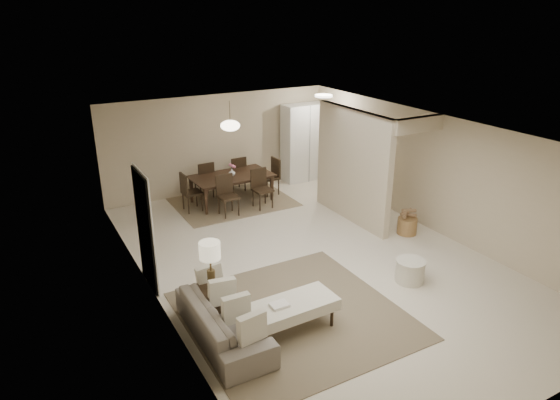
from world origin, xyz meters
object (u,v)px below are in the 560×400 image
ottoman_bench (293,307)px  side_table (213,303)px  dining_table (233,189)px  pantry_cabinet (304,143)px  sofa (223,321)px  round_pouf (410,271)px  wicker_basket (407,226)px

ottoman_bench → side_table: (-0.93, 0.83, -0.11)m
ottoman_bench → dining_table: dining_table is taller
pantry_cabinet → sofa: 7.41m
ottoman_bench → round_pouf: bearing=3.5°
round_pouf → wicker_basket: size_ratio=1.25×
round_pouf → dining_table: dining_table is taller
ottoman_bench → wicker_basket: bearing=23.0°
side_table → wicker_basket: side_table is taller
pantry_cabinet → dining_table: pantry_cabinet is taller
wicker_basket → dining_table: dining_table is taller
sofa → wicker_basket: size_ratio=4.88×
pantry_cabinet → wicker_basket: (0.02, -4.15, -0.87)m
pantry_cabinet → round_pouf: size_ratio=4.06×
round_pouf → dining_table: (-1.15, 5.01, 0.14)m
ottoman_bench → round_pouf: 2.53m
side_table → dining_table: (2.29, 4.40, 0.07)m
round_pouf → ottoman_bench: bearing=-175.0°
wicker_basket → dining_table: size_ratio=0.21×
round_pouf → dining_table: size_ratio=0.26×
sofa → side_table: size_ratio=3.65×
side_table → sofa: bearing=-95.4°
side_table → dining_table: dining_table is taller
pantry_cabinet → ottoman_bench: (-3.82, -5.90, -0.67)m
sofa → dining_table: bearing=-24.9°
sofa → dining_table: dining_table is taller
ottoman_bench → sofa: bearing=161.5°
pantry_cabinet → wicker_basket: size_ratio=5.08×
ottoman_bench → dining_table: (1.36, 5.23, -0.04)m
sofa → ottoman_bench: size_ratio=1.49×
sofa → ottoman_bench: (0.98, -0.30, 0.09)m
sofa → ottoman_bench: sofa is taller
side_table → dining_table: 4.96m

